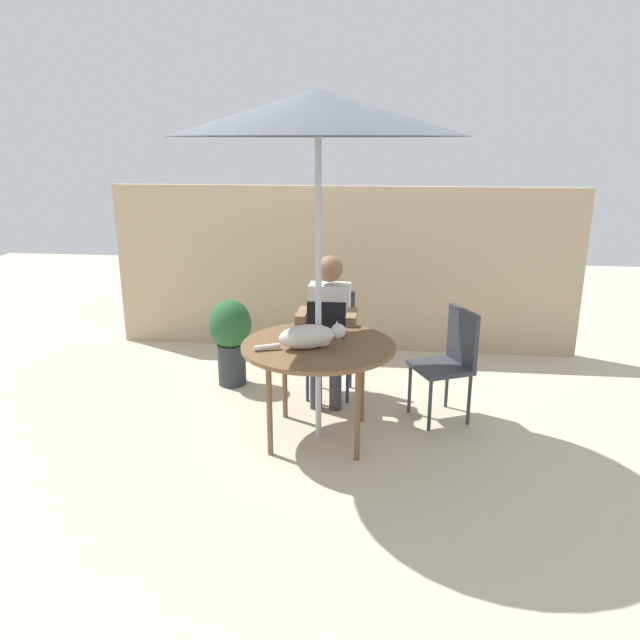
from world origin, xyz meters
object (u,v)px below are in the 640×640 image
at_px(chair_occupied, 331,334).
at_px(chair_empty, 451,355).
at_px(patio_table, 318,351).
at_px(patio_umbrella, 318,113).
at_px(person_seated, 329,321).
at_px(laptop, 325,324).
at_px(cat, 311,337).
at_px(potted_plant_near_fence, 231,335).

distance_m(chair_occupied, chair_empty, 1.08).
relative_size(patio_table, patio_umbrella, 0.45).
xyz_separation_m(patio_table, person_seated, (0.00, 0.73, 0.01)).
distance_m(chair_occupied, laptop, 0.65).
xyz_separation_m(patio_umbrella, chair_empty, (0.99, 0.46, -1.78)).
bearing_deg(chair_occupied, patio_umbrella, -90.00).
bearing_deg(laptop, chair_empty, 9.66).
xyz_separation_m(patio_umbrella, cat, (-0.04, -0.09, -1.48)).
relative_size(chair_occupied, laptop, 2.94).
bearing_deg(patio_umbrella, person_seated, 90.00).
bearing_deg(person_seated, potted_plant_near_fence, 167.07).
bearing_deg(chair_empty, patio_table, -154.89).
distance_m(patio_umbrella, chair_occupied, 1.99).
distance_m(chair_empty, laptop, 1.02).
distance_m(person_seated, cat, 0.83).
height_order(patio_table, chair_empty, chair_empty).
distance_m(patio_umbrella, laptop, 1.53).
distance_m(person_seated, laptop, 0.45).
bearing_deg(potted_plant_near_fence, person_seated, -12.93).
bearing_deg(cat, person_seated, 86.88).
xyz_separation_m(laptop, cat, (-0.06, -0.39, 0.02)).
bearing_deg(chair_occupied, laptop, -88.18).
bearing_deg(chair_empty, potted_plant_near_fence, 165.82).
height_order(patio_umbrella, chair_occupied, patio_umbrella).
xyz_separation_m(chair_occupied, person_seated, (0.00, -0.16, 0.17)).
bearing_deg(patio_umbrella, potted_plant_near_fence, 133.89).
xyz_separation_m(patio_table, potted_plant_near_fence, (-0.90, 0.94, -0.21)).
xyz_separation_m(patio_table, patio_umbrella, (0.00, 0.00, 1.62)).
relative_size(chair_empty, potted_plant_near_fence, 1.13).
relative_size(patio_table, person_seated, 0.90).
height_order(chair_empty, laptop, laptop).
distance_m(patio_umbrella, person_seated, 1.77).
bearing_deg(cat, patio_umbrella, 63.19).
distance_m(laptop, cat, 0.39).
bearing_deg(potted_plant_near_fence, patio_table, -46.11).
height_order(patio_umbrella, chair_empty, patio_umbrella).
bearing_deg(cat, patio_table, 63.19).
bearing_deg(cat, chair_occupied, 87.38).
relative_size(patio_umbrella, chair_occupied, 2.75).
xyz_separation_m(patio_umbrella, chair_occupied, (0.00, 0.89, -1.78)).
bearing_deg(laptop, potted_plant_near_fence, 145.17).
relative_size(patio_table, laptop, 3.67).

